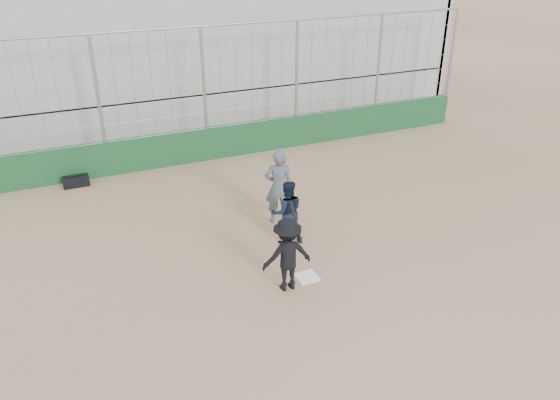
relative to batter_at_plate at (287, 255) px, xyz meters
name	(u,v)px	position (x,y,z in m)	size (l,w,h in m)	color
ground	(307,277)	(0.52, 0.14, -0.77)	(90.00, 90.00, 0.00)	#805F45
home_plate	(307,277)	(0.52, 0.14, -0.76)	(0.44, 0.44, 0.02)	white
backstop	(207,130)	(0.52, 7.14, 0.18)	(18.10, 0.25, 4.04)	#133D20
bleachers	(164,36)	(0.52, 12.09, 2.15)	(20.25, 6.70, 6.98)	gray
batter_at_plate	(287,255)	(0.00, 0.00, 0.00)	(1.03, 0.75, 1.72)	black
catcher_crouched	(287,222)	(0.72, 1.60, -0.25)	(0.82, 0.68, 1.05)	black
umpire	(279,190)	(0.93, 2.58, 0.07)	(0.68, 0.45, 1.69)	#454D58
equipment_bag	(76,181)	(-3.45, 6.69, -0.62)	(0.70, 0.30, 0.34)	black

